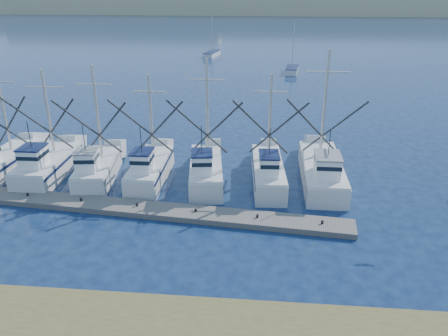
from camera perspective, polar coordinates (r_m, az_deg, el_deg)
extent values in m
plane|color=#0C1938|center=(24.25, 2.03, -12.21)|extent=(500.00, 500.00, 0.00)
cube|color=slate|center=(29.59, -11.26, -5.21)|extent=(28.13, 4.63, 0.37)
cube|color=tan|center=(229.92, 5.32, 20.90)|extent=(360.00, 60.00, 10.00)
cube|color=silver|center=(38.58, -26.77, 0.43)|extent=(2.56, 7.96, 1.47)
cylinder|color=#B7B2A8|center=(38.44, -26.89, 6.96)|extent=(0.22, 0.22, 6.89)
cube|color=silver|center=(36.51, -21.92, 0.13)|extent=(2.89, 7.43, 1.55)
cube|color=white|center=(34.44, -23.63, 1.23)|extent=(1.62, 1.83, 1.50)
cylinder|color=#B7B2A8|center=(36.31, -22.01, 6.77)|extent=(0.22, 0.22, 6.51)
cube|color=silver|center=(34.66, -16.13, -0.33)|extent=(3.31, 7.09, 1.47)
cube|color=white|center=(32.62, -17.47, 0.84)|extent=(1.61, 1.84, 1.50)
cylinder|color=#B7B2A8|center=(34.30, -16.25, 6.99)|extent=(0.22, 0.22, 7.05)
cube|color=silver|center=(33.57, -9.59, -0.43)|extent=(2.36, 7.20, 1.53)
cube|color=white|center=(31.36, -10.58, 0.76)|extent=(1.34, 1.76, 1.50)
cylinder|color=#B7B2A8|center=(33.35, -9.52, 6.64)|extent=(0.22, 0.22, 6.36)
cube|color=silver|center=(32.93, -2.37, -0.58)|extent=(3.30, 7.74, 1.55)
cube|color=white|center=(30.58, -2.88, 0.59)|extent=(1.59, 1.99, 1.50)
cylinder|color=#B7B2A8|center=(32.60, -2.21, 7.59)|extent=(0.22, 0.22, 7.46)
cube|color=silver|center=(32.89, 5.75, -0.72)|extent=(2.68, 8.09, 1.54)
cube|color=white|center=(30.42, 5.87, 0.34)|extent=(1.38, 2.02, 1.50)
cylinder|color=#B7B2A8|center=(32.80, 6.03, 6.61)|extent=(0.22, 0.22, 6.42)
cube|color=silver|center=(33.81, 12.60, -0.55)|extent=(2.92, 9.28, 1.49)
cube|color=white|center=(31.07, 13.32, 0.22)|extent=(1.67, 2.27, 1.50)
cylinder|color=#B7B2A8|center=(33.73, 13.01, 8.05)|extent=(0.22, 0.22, 8.14)
cube|color=silver|center=(74.97, 8.85, 12.52)|extent=(2.45, 5.47, 0.90)
cylinder|color=#B7B2A8|center=(74.64, 9.03, 15.61)|extent=(0.12, 0.12, 7.20)
cube|color=silver|center=(91.11, -1.57, 14.64)|extent=(2.97, 6.48, 0.90)
cylinder|color=#B7B2A8|center=(90.89, -1.57, 17.20)|extent=(0.12, 0.12, 7.20)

